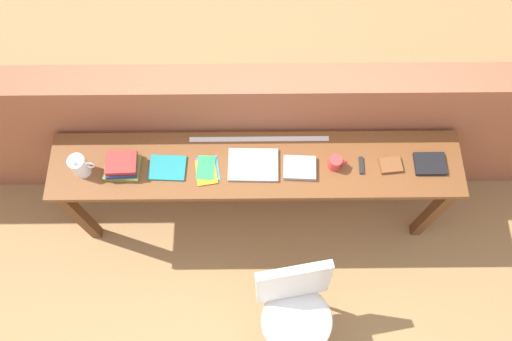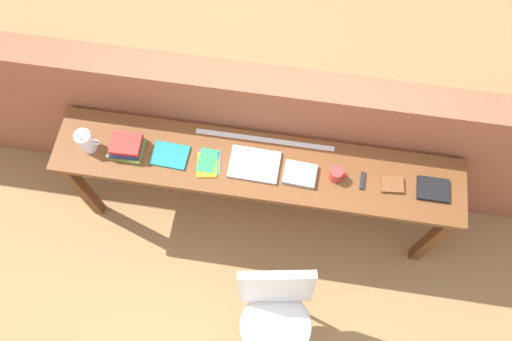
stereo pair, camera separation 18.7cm
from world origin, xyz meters
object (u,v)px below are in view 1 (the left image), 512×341
object	(u,v)px
pitcher_white	(80,166)
pamphlet_pile_colourful	(207,169)
book_stack_leftmost	(122,166)
magazine_cycling	(167,168)
leather_journal_brown	(391,165)
book_open_centre	(253,165)
chair_white_moulded	(295,307)
multitool_folded	(361,165)
mug	(336,163)
book_repair_rightmost	(430,164)

from	to	relation	value
pitcher_white	pamphlet_pile_colourful	distance (m)	0.74
book_stack_leftmost	pamphlet_pile_colourful	size ratio (longest dim) A/B	1.07
magazine_cycling	pamphlet_pile_colourful	distance (m)	0.24
pamphlet_pile_colourful	leather_journal_brown	distance (m)	1.10
book_stack_leftmost	magazine_cycling	xyz separation A→B (m)	(0.26, 0.00, -0.04)
book_stack_leftmost	book_open_centre	distance (m)	0.78
chair_white_moulded	book_stack_leftmost	distance (m)	1.34
pitcher_white	multitool_folded	xyz separation A→B (m)	(1.66, 0.02, -0.07)
multitool_folded	leather_journal_brown	xyz separation A→B (m)	(0.18, -0.00, 0.00)
book_open_centre	leather_journal_brown	distance (m)	0.82
pitcher_white	mug	world-z (taller)	pitcher_white
chair_white_moulded	pamphlet_pile_colourful	world-z (taller)	same
mug	book_repair_rightmost	world-z (taller)	mug
magazine_cycling	chair_white_moulded	bearing A→B (deg)	-42.54
pamphlet_pile_colourful	book_repair_rightmost	bearing A→B (deg)	0.97
chair_white_moulded	book_stack_leftmost	world-z (taller)	book_stack_leftmost
pitcher_white	multitool_folded	world-z (taller)	pitcher_white
chair_white_moulded	book_repair_rightmost	world-z (taller)	book_repair_rightmost
pamphlet_pile_colourful	multitool_folded	size ratio (longest dim) A/B	1.85
pitcher_white	book_repair_rightmost	xyz separation A→B (m)	(2.08, 0.03, -0.06)
book_open_centre	multitool_folded	bearing A→B (deg)	0.64
book_repair_rightmost	multitool_folded	bearing A→B (deg)	-179.17
magazine_cycling	leather_journal_brown	distance (m)	1.34
pitcher_white	book_repair_rightmost	bearing A→B (deg)	0.70
book_open_centre	mug	distance (m)	0.49
book_open_centre	multitool_folded	world-z (taller)	book_open_centre
mug	leather_journal_brown	distance (m)	0.34
pamphlet_pile_colourful	chair_white_moulded	bearing A→B (deg)	-55.16
book_stack_leftmost	pamphlet_pile_colourful	bearing A→B (deg)	-1.27
book_stack_leftmost	multitool_folded	distance (m)	1.43
magazine_cycling	book_open_centre	xyz separation A→B (m)	(0.51, 0.01, 0.00)
chair_white_moulded	leather_journal_brown	distance (m)	1.03
pitcher_white	book_stack_leftmost	xyz separation A→B (m)	(0.24, 0.01, -0.03)
chair_white_moulded	book_open_centre	world-z (taller)	book_open_centre
pamphlet_pile_colourful	multitool_folded	xyz separation A→B (m)	(0.93, 0.02, 0.00)
mug	book_repair_rightmost	bearing A→B (deg)	0.37
chair_white_moulded	magazine_cycling	world-z (taller)	magazine_cycling
pamphlet_pile_colourful	pitcher_white	bearing A→B (deg)	-179.78
pitcher_white	magazine_cycling	xyz separation A→B (m)	(0.50, 0.01, -0.07)
chair_white_moulded	book_open_centre	bearing A→B (deg)	107.62
mug	multitool_folded	distance (m)	0.16
pitcher_white	magazine_cycling	bearing A→B (deg)	1.68
book_stack_leftmost	pamphlet_pile_colourful	xyz separation A→B (m)	(0.50, -0.01, -0.04)
pitcher_white	multitool_folded	bearing A→B (deg)	0.71
leather_journal_brown	book_repair_rightmost	bearing A→B (deg)	-4.01
mug	pitcher_white	bearing A→B (deg)	-179.17
mug	leather_journal_brown	bearing A→B (deg)	-0.38
multitool_folded	pitcher_white	bearing A→B (deg)	-179.29
magazine_cycling	book_repair_rightmost	world-z (taller)	book_repair_rightmost
mug	multitool_folded	size ratio (longest dim) A/B	1.00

